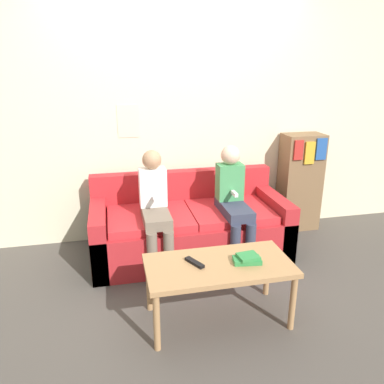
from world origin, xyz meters
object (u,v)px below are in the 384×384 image
Objects in this scene: coffee_table at (219,270)px; person_left at (155,206)px; tv_remote at (195,263)px; couch at (189,227)px; bookshelf at (300,182)px; person_right at (234,198)px.

person_left is at bearing 110.96° from coffee_table.
coffee_table is 6.04× the size of tv_remote.
bookshelf reaches higher than couch.
person_left is 0.99× the size of bookshelf.
couch is at bearing 153.24° from person_right.
coffee_table is at bearing -37.53° from tv_remote.
bookshelf is (0.95, 0.52, -0.06)m from person_right.
person_right reaches higher than tv_remote.
coffee_table is 0.96× the size of person_left.
tv_remote is at bearing -100.02° from couch.
couch reaches higher than tv_remote.
person_right is at bearing 0.26° from person_left.
couch is 0.52m from person_left.
bookshelf is at bearing 28.79° from person_right.
bookshelf is at bearing 14.37° from tv_remote.
coffee_table is 1.94m from bookshelf.
tv_remote is (-0.56, -0.84, -0.14)m from person_right.
couch is at bearing 29.23° from person_left.
person_right is 1.00× the size of bookshelf.
couch is 1.07m from tv_remote.
person_left reaches higher than coffee_table.
bookshelf is at bearing 17.39° from person_left.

